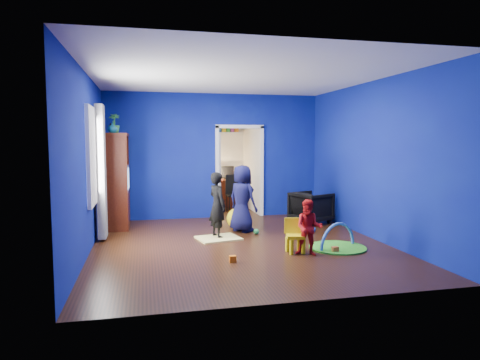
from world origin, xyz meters
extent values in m
cube|color=black|center=(0.00, 0.00, 0.00)|extent=(5.00, 5.50, 0.01)
cube|color=white|center=(0.00, 0.00, 2.90)|extent=(5.00, 5.50, 0.01)
cube|color=navy|center=(0.00, 2.75, 1.45)|extent=(5.00, 0.02, 2.90)
cube|color=navy|center=(0.00, -2.75, 1.45)|extent=(5.00, 0.02, 2.90)
cube|color=navy|center=(-2.50, 0.00, 1.45)|extent=(0.02, 5.50, 2.90)
cube|color=navy|center=(2.50, 0.00, 1.45)|extent=(0.02, 5.50, 2.90)
imported|color=black|center=(1.97, 1.61, 0.35)|extent=(0.99, 0.98, 0.69)
imported|color=black|center=(-0.30, 0.60, 0.62)|extent=(0.43, 0.52, 1.23)
imported|color=#101A3C|center=(0.28, 1.06, 0.66)|extent=(0.72, 0.77, 1.33)
imported|color=red|center=(0.90, -0.92, 0.44)|extent=(0.53, 0.49, 0.89)
imported|color=#0D646D|center=(-2.21, 1.78, 2.06)|extent=(0.25, 0.25, 0.20)
imported|color=#2E8132|center=(-2.21, 2.30, 2.17)|extent=(0.24, 0.24, 0.42)
cube|color=#3E140A|center=(-2.21, 2.08, 0.98)|extent=(0.58, 1.14, 1.96)
cube|color=silver|center=(-2.17, 2.08, 1.02)|extent=(0.46, 0.70, 0.54)
cube|color=#F2E07A|center=(-0.30, 0.50, 0.01)|extent=(0.86, 0.75, 0.03)
sphere|color=yellow|center=(0.23, 1.31, 0.22)|extent=(0.43, 0.43, 0.43)
cube|color=yellow|center=(0.75, -0.72, 0.25)|extent=(0.33, 0.33, 0.50)
cylinder|color=green|center=(1.55, -0.61, 0.01)|extent=(0.95, 0.95, 0.03)
torus|color=#3F8CD8|center=(1.55, -0.61, 0.02)|extent=(0.79, 0.40, 0.85)
cube|color=white|center=(-2.48, 0.35, 1.55)|extent=(0.03, 0.95, 1.55)
cube|color=slate|center=(-2.37, 0.90, 1.25)|extent=(0.14, 0.42, 2.40)
cube|color=white|center=(0.60, 2.75, 1.05)|extent=(1.16, 0.10, 2.10)
cube|color=#3D140A|center=(0.60, 4.26, 0.38)|extent=(0.88, 0.44, 0.75)
cube|color=black|center=(0.60, 4.38, 0.95)|extent=(0.40, 0.05, 0.32)
sphere|color=#FFD88C|center=(0.32, 4.32, 0.93)|extent=(0.14, 0.14, 0.14)
cube|color=black|center=(0.60, 3.30, 0.46)|extent=(0.40, 0.40, 0.92)
cube|color=white|center=(0.60, 4.37, 2.02)|extent=(0.88, 0.24, 0.04)
cube|color=#E15B25|center=(1.38, -0.88, 0.05)|extent=(0.10, 0.08, 0.10)
sphere|color=blue|center=(1.64, 0.69, 0.06)|extent=(0.11, 0.11, 0.11)
cube|color=orange|center=(-0.35, -1.04, 0.05)|extent=(0.10, 0.08, 0.10)
sphere|color=green|center=(0.49, 0.75, 0.06)|extent=(0.11, 0.11, 0.11)
cube|color=#CD4D9E|center=(1.38, 0.53, 0.05)|extent=(0.10, 0.08, 0.10)
camera|label=1|loc=(-1.61, -7.15, 1.80)|focal=32.00mm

